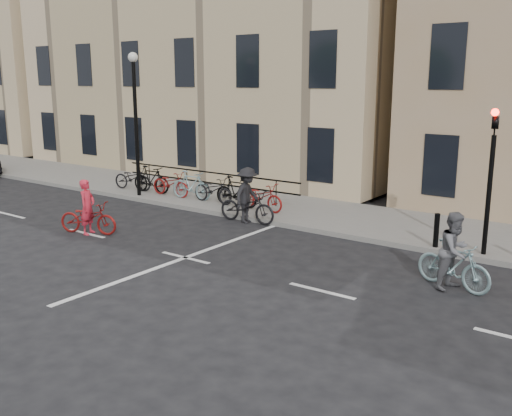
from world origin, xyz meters
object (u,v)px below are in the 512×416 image
Objects in this scene: traffic_light at (492,164)px; cyclist_pink at (88,215)px; cyclist_dark at (247,201)px; lamp_post at (135,106)px; cyclist_grey at (454,258)px.

cyclist_pink is (-10.12, -4.29, -1.89)m from traffic_light.
cyclist_pink is 4.86m from cyclist_dark.
traffic_light is at bearing -0.27° from lamp_post.
cyclist_grey reaches higher than cyclist_pink.
lamp_post is 13.26m from cyclist_grey.
cyclist_dark is (-7.15, -0.44, -1.76)m from traffic_light.
traffic_light is 0.74× the size of lamp_post.
lamp_post is 2.87× the size of cyclist_grey.
cyclist_pink is 10.28m from cyclist_grey.
lamp_post is 2.73× the size of cyclist_pink.
lamp_post is 6.23m from cyclist_dark.
lamp_post reaches higher than cyclist_dark.
traffic_light is at bearing -87.53° from cyclist_pink.
traffic_light is at bearing 14.36° from cyclist_grey.
cyclist_dark reaches higher than cyclist_pink.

